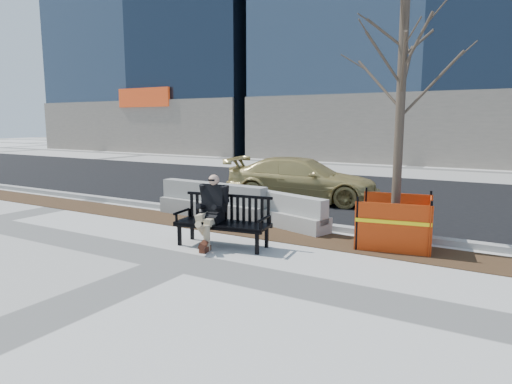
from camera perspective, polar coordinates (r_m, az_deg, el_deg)
ground at (r=8.10m, az=-9.53°, el=-8.62°), size 120.00×120.00×0.00m
mulch_strip at (r=10.15m, az=-0.02°, el=-4.89°), size 40.00×1.20×0.02m
asphalt_street at (r=15.70m, az=11.57°, el=-0.16°), size 60.00×10.40×0.01m
curb at (r=10.94m, az=2.52°, el=-3.58°), size 60.00×0.25×0.12m
bench at (r=8.95m, az=-4.19°, el=-6.82°), size 1.97×0.95×1.01m
seated_man at (r=9.10m, az=-5.47°, el=-6.57°), size 0.72×1.05×1.37m
tree_fence at (r=9.42m, az=16.90°, el=-6.39°), size 2.38×2.38×5.14m
sedan at (r=13.92m, az=5.78°, el=-1.18°), size 4.85×2.64×1.33m
jersey_barrier_left at (r=11.64m, az=-5.45°, el=-3.16°), size 3.14×0.79×0.89m
jersey_barrier_right at (r=10.70m, az=2.92°, el=-4.20°), size 2.76×1.33×0.78m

